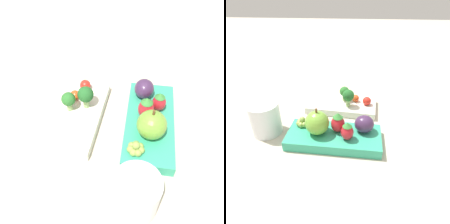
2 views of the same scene
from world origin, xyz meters
The scene contains 13 objects.
ground_plane centered at (0.00, 0.00, 0.00)m, with size 4.00×4.00×0.00m, color #BCB29E.
bento_box_savoury centered at (0.01, 0.08, 0.01)m, with size 0.21×0.12×0.02m.
bento_box_fruit centered at (0.00, -0.08, 0.01)m, with size 0.22×0.11×0.02m.
broccoli_floret_0 centered at (0.01, 0.09, 0.05)m, with size 0.03×0.03×0.04m.
broccoli_floret_1 centered at (0.03, 0.06, 0.05)m, with size 0.03×0.03×0.05m.
cherry_tomato_0 centered at (0.08, 0.07, 0.03)m, with size 0.02×0.02×0.02m.
cherry_tomato_1 centered at (0.05, 0.09, 0.03)m, with size 0.02×0.02×0.02m.
apple centered at (-0.04, -0.08, 0.05)m, with size 0.06×0.06×0.07m.
strawberry_0 centered at (0.03, -0.09, 0.05)m, with size 0.03×0.03×0.04m.
strawberry_1 centered at (0.01, -0.07, 0.05)m, with size 0.03×0.03×0.05m.
plum centered at (0.07, -0.06, 0.04)m, with size 0.05×0.04×0.04m.
grape_cluster centered at (-0.08, -0.05, 0.03)m, with size 0.03×0.03×0.02m.
drinking_cup centered at (-0.17, -0.05, 0.04)m, with size 0.07×0.07×0.08m.
Camera 1 is at (-0.34, -0.04, 0.40)m, focal length 40.00 mm.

